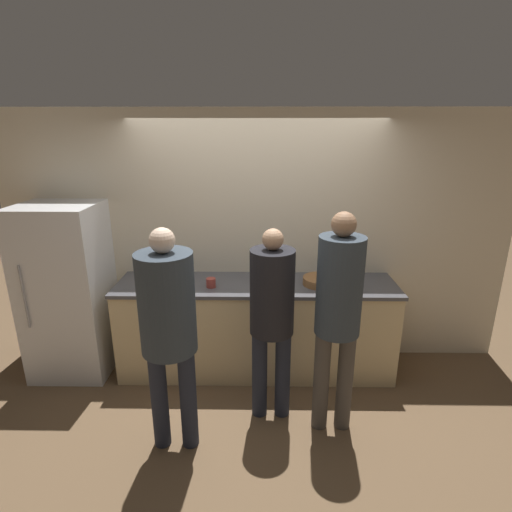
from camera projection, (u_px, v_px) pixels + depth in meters
ground_plane at (256, 389)px, 3.85m from camera, size 14.00×14.00×0.00m
wall_back at (257, 240)px, 4.14m from camera, size 5.20×0.06×2.60m
counter at (256, 326)px, 4.07m from camera, size 2.75×0.70×0.96m
refrigerator at (68, 291)px, 3.96m from camera, size 0.74×0.71×1.73m
person_left at (168, 320)px, 2.86m from camera, size 0.41×0.41×1.77m
person_center at (272, 309)px, 3.23m from camera, size 0.36×0.36×1.68m
person_right at (338, 306)px, 3.06m from camera, size 0.35×0.35×1.84m
fruit_bowl at (320, 281)px, 3.87m from camera, size 0.34×0.34×0.11m
utensil_crock at (344, 268)px, 4.13m from camera, size 0.13×0.13×0.29m
bottle_clear at (260, 265)px, 4.13m from camera, size 0.06×0.06×0.26m
bottle_amber at (350, 279)px, 3.74m from camera, size 0.07×0.07×0.25m
cup_yellow at (263, 275)px, 4.00m from camera, size 0.09×0.09×0.10m
cup_red at (211, 283)px, 3.81m from camera, size 0.09×0.09×0.09m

